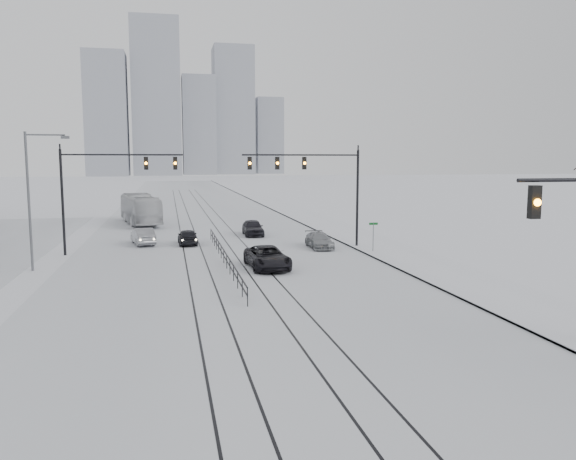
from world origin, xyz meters
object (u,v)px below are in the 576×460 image
object	(u,v)px
sedan_sb_outer	(143,236)
sedan_nb_far	(253,228)
sedan_sb_inner	(188,237)
sedan_nb_right	(319,241)
sedan_nb_front	(267,258)
box_truck	(140,209)

from	to	relation	value
sedan_sb_outer	sedan_nb_far	size ratio (longest dim) A/B	0.98
sedan_sb_inner	sedan_nb_far	world-z (taller)	sedan_nb_far
sedan_nb_right	sedan_nb_far	xyz separation A→B (m)	(-4.21, 8.79, 0.13)
sedan_nb_right	sedan_nb_front	bearing A→B (deg)	-125.28
sedan_sb_inner	sedan_nb_right	bearing A→B (deg)	156.88
sedan_nb_right	sedan_sb_inner	bearing A→B (deg)	159.55
sedan_sb_inner	sedan_nb_far	distance (m)	7.83
sedan_nb_right	box_truck	xyz separation A→B (m)	(-15.19, 21.14, 1.05)
sedan_sb_outer	box_truck	xyz separation A→B (m)	(-0.93, 16.14, 0.96)
sedan_nb_far	box_truck	world-z (taller)	box_truck
sedan_sb_inner	box_truck	size ratio (longest dim) A/B	0.33
sedan_sb_inner	sedan_sb_outer	bearing A→B (deg)	-14.19
sedan_sb_inner	sedan_nb_right	size ratio (longest dim) A/B	0.91
sedan_sb_inner	sedan_nb_right	distance (m)	11.31
sedan_sb_inner	box_truck	xyz separation A→B (m)	(-4.68, 16.98, 1.01)
sedan_sb_outer	sedan_nb_front	bearing A→B (deg)	112.31
sedan_nb_right	sedan_nb_far	size ratio (longest dim) A/B	0.97
sedan_sb_inner	sedan_sb_outer	distance (m)	3.84
sedan_nb_front	sedan_nb_right	distance (m)	9.59
sedan_nb_right	box_truck	distance (m)	26.05
sedan_nb_front	box_truck	size ratio (longest dim) A/B	0.44
sedan_sb_outer	sedan_nb_far	world-z (taller)	sedan_nb_far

